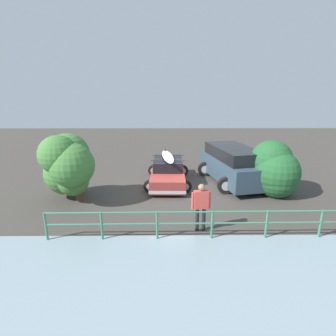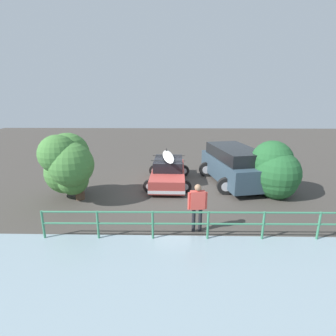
{
  "view_description": "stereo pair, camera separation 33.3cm",
  "coord_description": "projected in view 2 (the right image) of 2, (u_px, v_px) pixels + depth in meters",
  "views": [
    {
      "loc": [
        0.46,
        11.71,
        4.3
      ],
      "look_at": [
        0.36,
        -0.03,
        0.95
      ],
      "focal_mm": 28.0,
      "sensor_mm": 36.0,
      "label": 1
    },
    {
      "loc": [
        0.13,
        11.71,
        4.3
      ],
      "look_at": [
        0.36,
        -0.03,
        0.95
      ],
      "focal_mm": 28.0,
      "sensor_mm": 36.0,
      "label": 2
    }
  ],
  "objects": [
    {
      "name": "railing_fence",
      "position": [
        208.0,
        221.0,
        7.89
      ],
      "size": [
        10.11,
        0.18,
        0.9
      ],
      "color": "#387F5B",
      "rests_on": "ground"
    },
    {
      "name": "suv_car",
      "position": [
        233.0,
        165.0,
        12.8
      ],
      "size": [
        3.13,
        4.82,
        1.8
      ],
      "color": "#334756",
      "rests_on": "ground"
    },
    {
      "name": "person_bystander",
      "position": [
        197.0,
        204.0,
        8.23
      ],
      "size": [
        0.62,
        0.23,
        1.6
      ],
      "color": "black",
      "rests_on": "ground"
    },
    {
      "name": "sedan_car",
      "position": [
        168.0,
        172.0,
        12.93
      ],
      "size": [
        2.21,
        4.1,
        1.49
      ],
      "color": "#9E3833",
      "rests_on": "ground"
    },
    {
      "name": "ground_plane",
      "position": [
        176.0,
        188.0,
        12.44
      ],
      "size": [
        44.0,
        44.0,
        0.02
      ],
      "primitive_type": "cube",
      "color": "#423D38",
      "rests_on": "ground"
    },
    {
      "name": "bush_near_left",
      "position": [
        68.0,
        165.0,
        10.47
      ],
      "size": [
        2.37,
        2.67,
        2.82
      ],
      "color": "#4C3828",
      "rests_on": "ground"
    },
    {
      "name": "bush_near_right",
      "position": [
        275.0,
        170.0,
        11.27
      ],
      "size": [
        2.04,
        2.32,
        2.45
      ],
      "color": "#4C3828",
      "rests_on": "ground"
    }
  ]
}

